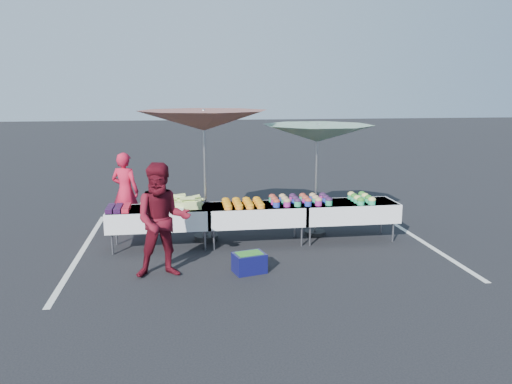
{
  "coord_description": "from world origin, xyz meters",
  "views": [
    {
      "loc": [
        -1.32,
        -9.04,
        2.88
      ],
      "look_at": [
        0.0,
        0.0,
        1.0
      ],
      "focal_mm": 35.0,
      "sensor_mm": 36.0,
      "label": 1
    }
  ],
  "objects": [
    {
      "name": "corn_pile",
      "position": [
        -1.55,
        0.04,
        0.84
      ],
      "size": [
        1.16,
        0.57,
        0.26
      ],
      "color": "#C4E374",
      "rests_on": "table_left"
    },
    {
      "name": "vendor",
      "position": [
        -2.54,
        1.4,
        0.81
      ],
      "size": [
        0.7,
        0.59,
        1.62
      ],
      "primitive_type": "imported",
      "rotation": [
        0.0,
        0.0,
        2.73
      ],
      "color": "red",
      "rests_on": "ground"
    },
    {
      "name": "storage_bin",
      "position": [
        -0.33,
        -1.51,
        0.17
      ],
      "size": [
        0.57,
        0.47,
        0.32
      ],
      "rotation": [
        0.0,
        0.0,
        0.25
      ],
      "color": "#0D0E42",
      "rests_on": "ground"
    },
    {
      "name": "customer",
      "position": [
        -1.68,
        -1.47,
        0.9
      ],
      "size": [
        0.92,
        0.74,
        1.8
      ],
      "primitive_type": "imported",
      "rotation": [
        0.0,
        0.0,
        0.06
      ],
      "color": "#5A0D1A",
      "rests_on": "ground"
    },
    {
      "name": "umbrella_left",
      "position": [
        -0.93,
        0.4,
        2.29
      ],
      "size": [
        2.77,
        2.77,
        2.53
      ],
      "rotation": [
        0.0,
        0.0,
        0.13
      ],
      "color": "black",
      "rests_on": "ground"
    },
    {
      "name": "table_center",
      "position": [
        0.0,
        0.0,
        0.58
      ],
      "size": [
        1.86,
        0.81,
        0.75
      ],
      "color": "white",
      "rests_on": "ground"
    },
    {
      "name": "table_right",
      "position": [
        1.8,
        0.0,
        0.58
      ],
      "size": [
        1.86,
        0.81,
        0.75
      ],
      "color": "white",
      "rests_on": "ground"
    },
    {
      "name": "plastic_bags",
      "position": [
        -1.5,
        -0.3,
        0.78
      ],
      "size": [
        0.3,
        0.25,
        0.05
      ],
      "primitive_type": "cube",
      "color": "white",
      "rests_on": "table_left"
    },
    {
      "name": "umbrella_right",
      "position": [
        1.26,
        0.4,
        2.03
      ],
      "size": [
        2.87,
        2.87,
        2.24
      ],
      "rotation": [
        0.0,
        0.0,
        0.4
      ],
      "color": "black",
      "rests_on": "ground"
    },
    {
      "name": "carrot_bowls",
      "position": [
        -0.25,
        -0.01,
        0.8
      ],
      "size": [
        0.75,
        0.69,
        0.11
      ],
      "color": "orange",
      "rests_on": "table_center"
    },
    {
      "name": "berry_punnets",
      "position": [
        -2.51,
        -0.06,
        0.79
      ],
      "size": [
        0.4,
        0.54,
        0.08
      ],
      "color": "black",
      "rests_on": "table_left"
    },
    {
      "name": "bean_baskets",
      "position": [
        2.06,
        -0.01,
        0.82
      ],
      "size": [
        0.36,
        0.68,
        0.15
      ],
      "color": "#29A670",
      "rests_on": "table_right"
    },
    {
      "name": "ground",
      "position": [
        0.0,
        0.0,
        0.0
      ],
      "size": [
        80.0,
        80.0,
        0.0
      ],
      "primitive_type": "plane",
      "color": "black"
    },
    {
      "name": "potato_cups",
      "position": [
        0.85,
        0.0,
        0.83
      ],
      "size": [
        1.14,
        0.58,
        0.16
      ],
      "color": "#2337A6",
      "rests_on": "table_right"
    },
    {
      "name": "stripe_right",
      "position": [
        3.2,
        0.0,
        0.0
      ],
      "size": [
        0.1,
        5.0,
        0.0
      ],
      "primitive_type": "cube",
      "color": "silver",
      "rests_on": "ground"
    },
    {
      "name": "stripe_left",
      "position": [
        -3.2,
        0.0,
        0.0
      ],
      "size": [
        0.1,
        5.0,
        0.0
      ],
      "primitive_type": "cube",
      "color": "silver",
      "rests_on": "ground"
    },
    {
      "name": "table_left",
      "position": [
        -1.8,
        0.0,
        0.58
      ],
      "size": [
        1.86,
        0.81,
        0.75
      ],
      "color": "white",
      "rests_on": "ground"
    }
  ]
}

